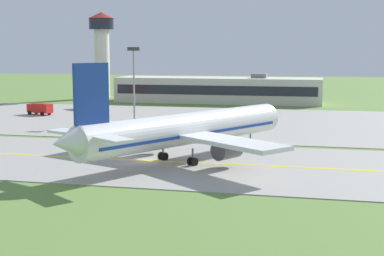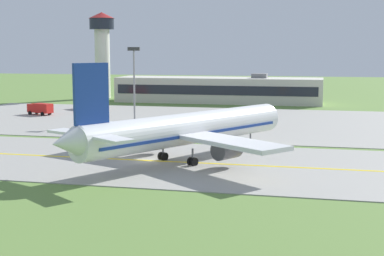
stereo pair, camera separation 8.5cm
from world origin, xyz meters
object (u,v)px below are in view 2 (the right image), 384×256
(service_truck_catering, at_px, (40,108))
(apron_light_mast, at_px, (134,75))
(control_tower, at_px, (102,46))
(airplane_lead, at_px, (186,129))
(service_truck_pushback, at_px, (85,103))
(service_truck_fuel, at_px, (245,120))

(service_truck_catering, distance_m, apron_light_mast, 26.05)
(control_tower, relative_size, apron_light_mast, 1.72)
(airplane_lead, xyz_separation_m, service_truck_catering, (-43.47, 43.29, -2.60))
(service_truck_catering, height_order, control_tower, control_tower)
(service_truck_catering, relative_size, control_tower, 0.25)
(service_truck_catering, bearing_deg, airplane_lead, -44.88)
(service_truck_pushback, bearing_deg, service_truck_catering, -108.84)
(control_tower, bearing_deg, service_truck_catering, -85.11)
(airplane_lead, bearing_deg, apron_light_mast, 117.94)
(service_truck_fuel, xyz_separation_m, control_tower, (-50.47, 57.20, 13.75))
(service_truck_catering, xyz_separation_m, apron_light_mast, (23.98, -6.54, 7.79))
(service_truck_catering, relative_size, apron_light_mast, 0.43)
(service_truck_catering, distance_m, service_truck_pushback, 14.23)
(airplane_lead, height_order, control_tower, control_tower)
(service_truck_pushback, distance_m, apron_light_mast, 28.93)
(service_truck_catering, relative_size, service_truck_pushback, 1.04)
(control_tower, distance_m, apron_light_mast, 59.51)
(service_truck_catering, distance_m, control_tower, 47.87)
(service_truck_pushback, bearing_deg, control_tower, 104.79)
(airplane_lead, xyz_separation_m, service_truck_pushback, (-38.88, 56.75, -2.60))
(service_truck_fuel, xyz_separation_m, apron_light_mast, (-22.57, 4.96, 7.79))
(service_truck_catering, height_order, service_truck_pushback, same)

